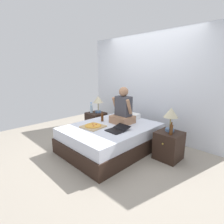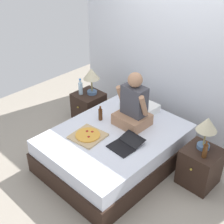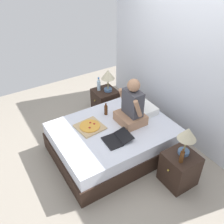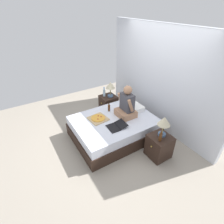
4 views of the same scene
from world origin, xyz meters
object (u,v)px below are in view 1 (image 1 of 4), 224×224
at_px(bed, 111,137).
at_px(lamp_on_right_nightstand, 171,114).
at_px(beer_bottle_on_bed, 102,117).
at_px(lamp_on_left_nightstand, 98,101).
at_px(laptop, 117,130).
at_px(beer_bottle, 171,129).
at_px(nightstand_right, 169,145).
at_px(pizza_box, 93,126).
at_px(water_bottle, 91,109).
at_px(person_seated, 123,110).
at_px(nightstand_left, 96,122).

distance_m(bed, lamp_on_right_nightstand, 1.30).
distance_m(lamp_on_right_nightstand, beer_bottle_on_bed, 1.49).
relative_size(lamp_on_left_nightstand, laptop, 1.05).
bearing_deg(lamp_on_left_nightstand, beer_bottle, -3.99).
height_order(bed, laptop, laptop).
xyz_separation_m(lamp_on_right_nightstand, laptop, (-0.74, -0.66, -0.32)).
height_order(nightstand_right, laptop, laptop).
xyz_separation_m(pizza_box, beer_bottle_on_bed, (-0.18, 0.41, 0.07)).
xyz_separation_m(nightstand_right, laptop, (-0.77, -0.61, 0.27)).
bearing_deg(lamp_on_left_nightstand, laptop, -26.49).
height_order(bed, pizza_box, pizza_box).
bearing_deg(nightstand_right, laptop, -141.66).
height_order(water_bottle, person_seated, person_seated).
bearing_deg(person_seated, laptop, -60.06).
height_order(nightstand_left, nightstand_right, same).
bearing_deg(beer_bottle, lamp_on_left_nightstand, 176.01).
relative_size(nightstand_right, pizza_box, 1.20).
bearing_deg(person_seated, lamp_on_right_nightstand, 10.76).
bearing_deg(beer_bottle, nightstand_right, 125.01).
bearing_deg(nightstand_right, beer_bottle_on_bed, -164.97).
xyz_separation_m(lamp_on_left_nightstand, beer_bottle_on_bed, (0.65, -0.43, -0.25)).
height_order(laptop, beer_bottle_on_bed, beer_bottle_on_bed).
xyz_separation_m(lamp_on_left_nightstand, nightstand_right, (2.08, -0.05, -0.59)).
height_order(lamp_on_right_nightstand, beer_bottle, lamp_on_right_nightstand).
relative_size(nightstand_left, beer_bottle, 2.30).
height_order(bed, lamp_on_right_nightstand, lamp_on_right_nightstand).
xyz_separation_m(water_bottle, beer_bottle_on_bed, (0.77, -0.29, -0.03)).
height_order(bed, nightstand_left, nightstand_left).
bearing_deg(bed, laptop, -24.61).
bearing_deg(nightstand_right, lamp_on_right_nightstand, 120.93).
relative_size(water_bottle, person_seated, 0.35).
distance_m(bed, beer_bottle, 1.25).
distance_m(water_bottle, nightstand_right, 2.23).
bearing_deg(lamp_on_left_nightstand, person_seated, -10.32).
distance_m(lamp_on_left_nightstand, pizza_box, 1.22).
xyz_separation_m(bed, beer_bottle_on_bed, (-0.37, 0.09, 0.35)).
height_order(lamp_on_left_nightstand, person_seated, person_seated).
distance_m(beer_bottle, beer_bottle_on_bed, 1.53).
xyz_separation_m(lamp_on_left_nightstand, person_seated, (1.05, -0.19, -0.05)).
distance_m(nightstand_left, water_bottle, 0.39).
bearing_deg(water_bottle, lamp_on_right_nightstand, 3.69).
relative_size(bed, nightstand_left, 3.66).
bearing_deg(laptop, nightstand_right, 38.34).
height_order(pizza_box, beer_bottle_on_bed, beer_bottle_on_bed).
relative_size(lamp_on_left_nightstand, lamp_on_right_nightstand, 1.00).
height_order(lamp_on_left_nightstand, nightstand_right, lamp_on_left_nightstand).
relative_size(beer_bottle, beer_bottle_on_bed, 1.05).
height_order(person_seated, pizza_box, person_seated).
height_order(bed, nightstand_right, nightstand_right).
bearing_deg(lamp_on_left_nightstand, water_bottle, -130.60).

